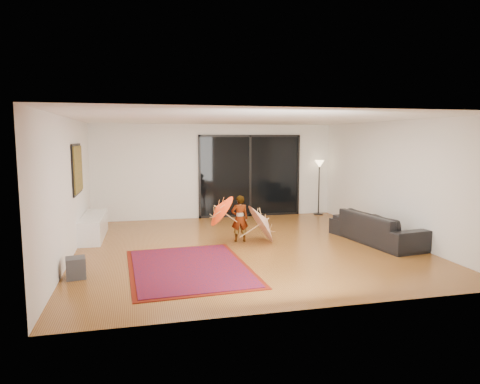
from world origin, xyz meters
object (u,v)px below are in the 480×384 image
object	(u,v)px
sofa	(378,228)
ottoman	(348,227)
media_console	(94,227)
child	(240,219)

from	to	relation	value
sofa	ottoman	xyz separation A→B (m)	(-0.26, 0.91, -0.15)
media_console	sofa	size ratio (longest dim) A/B	0.83
sofa	media_console	bearing A→B (deg)	64.84
media_console	child	bearing A→B (deg)	-18.54
ottoman	child	world-z (taller)	child
ottoman	child	xyz separation A→B (m)	(-2.72, -0.11, 0.34)
media_console	child	xyz separation A→B (m)	(3.23, -1.15, 0.26)
media_console	sofa	bearing A→B (deg)	-16.43
media_console	ottoman	distance (m)	6.03
sofa	child	distance (m)	3.09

